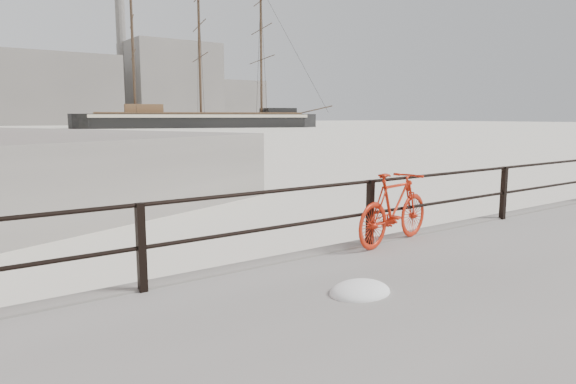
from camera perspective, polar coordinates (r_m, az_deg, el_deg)
ground at (r=10.73m, az=21.89°, el=-4.50°), size 400.00×400.00×0.00m
guardrail at (r=10.50m, az=22.83°, el=-0.10°), size 28.00×0.10×1.00m
bicycle at (r=7.98m, az=11.73°, el=-1.74°), size 1.85×0.61×1.10m
barque_black at (r=104.19m, az=-9.60°, el=7.06°), size 57.71×32.92×31.41m
industrial_west at (r=148.55m, az=-24.78°, el=10.26°), size 32.00×18.00×18.00m
industrial_mid at (r=163.84m, az=-12.86°, el=11.62°), size 26.00×20.00×24.00m
industrial_east at (r=178.24m, az=-6.52°, el=9.89°), size 20.00×16.00×14.00m
smokestack at (r=164.85m, az=-17.99°, el=14.90°), size 2.80×2.80×44.00m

